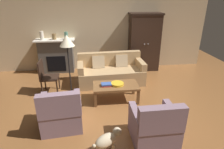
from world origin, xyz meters
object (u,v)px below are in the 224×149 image
object	(u,v)px
mantel_vase_bronze	(54,37)
floor_lamp	(67,44)
dog	(107,140)
coffee_table	(116,87)
fruit_bowl	(117,84)
side_chair_wooden	(46,75)
armchair_near_right	(154,127)
book_stack	(106,85)
armoire	(144,42)
armchair_near_left	(61,113)
mantel_vase_jade	(66,36)
fireplace	(56,56)
mantel_vase_cream	(42,35)
couch	(111,72)

from	to	relation	value
mantel_vase_bronze	floor_lamp	xyz separation A→B (m)	(0.61, -1.78, 0.17)
dog	coffee_table	bearing A→B (deg)	77.96
fruit_bowl	side_chair_wooden	size ratio (longest dim) A/B	0.35
fruit_bowl	armchair_near_right	size ratio (longest dim) A/B	0.36
book_stack	side_chair_wooden	size ratio (longest dim) A/B	0.27
armoire	armchair_near_left	bearing A→B (deg)	-129.26
coffee_table	armoire	bearing A→B (deg)	58.96
coffee_table	dog	bearing A→B (deg)	-102.04
mantel_vase_jade	dog	xyz separation A→B (m)	(0.98, -3.78, -0.99)
mantel_vase_bronze	floor_lamp	size ratio (longest dim) A/B	0.12
armchair_near_left	side_chair_wooden	world-z (taller)	side_chair_wooden
fireplace	mantel_vase_jade	size ratio (longest dim) A/B	5.39
dog	armchair_near_left	bearing A→B (deg)	137.60
book_stack	armchair_near_right	world-z (taller)	armchair_near_right
armchair_near_right	fireplace	bearing A→B (deg)	121.30
fruit_bowl	armchair_near_left	world-z (taller)	armchair_near_left
armchair_near_left	dog	distance (m)	1.13
armchair_near_left	mantel_vase_cream	bearing A→B (deg)	106.78
armoire	book_stack	world-z (taller)	armoire
book_stack	side_chair_wooden	distance (m)	1.66
couch	armchair_near_left	xyz separation A→B (m)	(-1.18, -1.99, -0.00)
mantel_vase_cream	fireplace	bearing A→B (deg)	2.70
armchair_near_left	couch	bearing A→B (deg)	59.29
mantel_vase_jade	armchair_near_left	distance (m)	3.16
coffee_table	fruit_bowl	bearing A→B (deg)	-6.96
couch	book_stack	xyz separation A→B (m)	(-0.23, -1.10, 0.14)
armchair_near_right	side_chair_wooden	distance (m)	3.11
floor_lamp	armoire	bearing A→B (deg)	36.34
book_stack	side_chair_wooden	xyz separation A→B (m)	(-1.53, 0.63, 0.06)
mantel_vase_cream	dog	bearing A→B (deg)	-65.24
floor_lamp	side_chair_wooden	bearing A→B (deg)	156.22
floor_lamp	couch	bearing A→B (deg)	34.38
side_chair_wooden	fruit_bowl	bearing A→B (deg)	-18.61
coffee_table	floor_lamp	xyz separation A→B (m)	(-1.12, 0.32, 1.01)
couch	mantel_vase_cream	distance (m)	2.51
coffee_table	dog	size ratio (longest dim) A/B	2.18
armoire	mantel_vase_cream	world-z (taller)	armoire
couch	mantel_vase_bronze	size ratio (longest dim) A/B	10.47
mantel_vase_jade	coffee_table	bearing A→B (deg)	-57.42
mantel_vase_bronze	side_chair_wooden	xyz separation A→B (m)	(-0.04, -1.50, -0.70)
fireplace	couch	size ratio (longest dim) A/B	0.64
armoire	mantel_vase_jade	xyz separation A→B (m)	(-2.57, 0.06, 0.27)
armchair_near_left	side_chair_wooden	size ratio (longest dim) A/B	0.98
mantel_vase_cream	armchair_near_left	xyz separation A→B (m)	(0.91, -3.02, -0.94)
fruit_bowl	dog	size ratio (longest dim) A/B	0.62
book_stack	armchair_near_right	size ratio (longest dim) A/B	0.28
armoire	couch	distance (m)	1.70
mantel_vase_cream	side_chair_wooden	bearing A→B (deg)	-77.38
armoire	mantel_vase_cream	bearing A→B (deg)	178.97
fruit_bowl	fireplace	bearing A→B (deg)	129.66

